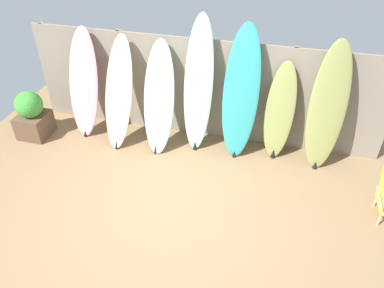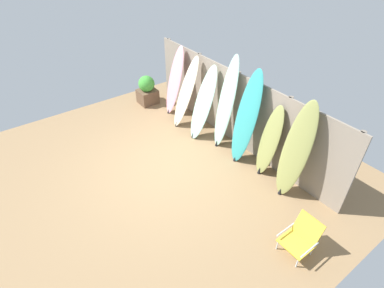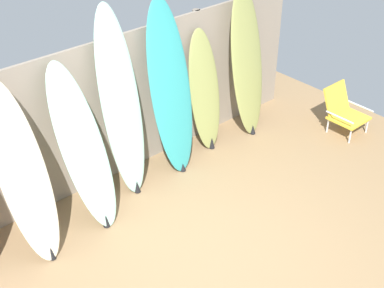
{
  "view_description": "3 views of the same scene",
  "coord_description": "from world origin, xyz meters",
  "px_view_note": "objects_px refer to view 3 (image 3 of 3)",
  "views": [
    {
      "loc": [
        1.25,
        -3.54,
        3.95
      ],
      "look_at": [
        0.23,
        0.43,
        0.92
      ],
      "focal_mm": 35.0,
      "sensor_mm": 36.0,
      "label": 1
    },
    {
      "loc": [
        4.43,
        -2.5,
        4.51
      ],
      "look_at": [
        0.43,
        0.43,
        0.78
      ],
      "focal_mm": 28.0,
      "sensor_mm": 36.0,
      "label": 2
    },
    {
      "loc": [
        -2.86,
        -2.76,
        4.03
      ],
      "look_at": [
        0.39,
        0.93,
        0.81
      ],
      "focal_mm": 50.0,
      "sensor_mm": 36.0,
      "label": 3
    }
  ],
  "objects_px": {
    "surfboard_olive_6": "(247,63)",
    "surfboard_teal_4": "(171,90)",
    "surfboard_cream_1": "(23,175)",
    "surfboard_seafoam_3": "(121,105)",
    "beach_chair": "(343,110)",
    "surfboard_seafoam_2": "(83,149)",
    "surfboard_olive_5": "(205,92)"
  },
  "relations": [
    {
      "from": "surfboard_cream_1",
      "to": "beach_chair",
      "type": "distance_m",
      "value": 4.48
    },
    {
      "from": "beach_chair",
      "to": "surfboard_teal_4",
      "type": "bearing_deg",
      "value": 179.0
    },
    {
      "from": "beach_chair",
      "to": "surfboard_olive_5",
      "type": "bearing_deg",
      "value": 169.96
    },
    {
      "from": "surfboard_seafoam_2",
      "to": "surfboard_seafoam_3",
      "type": "xyz_separation_m",
      "value": [
        0.62,
        0.17,
        0.23
      ]
    },
    {
      "from": "surfboard_cream_1",
      "to": "surfboard_seafoam_3",
      "type": "relative_size",
      "value": 0.81
    },
    {
      "from": "surfboard_cream_1",
      "to": "surfboard_teal_4",
      "type": "distance_m",
      "value": 2.03
    },
    {
      "from": "surfboard_olive_6",
      "to": "beach_chair",
      "type": "relative_size",
      "value": 3.18
    },
    {
      "from": "surfboard_teal_4",
      "to": "surfboard_olive_5",
      "type": "xyz_separation_m",
      "value": [
        0.64,
        0.08,
        -0.28
      ]
    },
    {
      "from": "surfboard_teal_4",
      "to": "surfboard_olive_6",
      "type": "xyz_separation_m",
      "value": [
        1.32,
        0.0,
        -0.06
      ]
    },
    {
      "from": "surfboard_cream_1",
      "to": "surfboard_olive_6",
      "type": "relative_size",
      "value": 0.89
    },
    {
      "from": "surfboard_olive_5",
      "to": "surfboard_seafoam_3",
      "type": "bearing_deg",
      "value": -177.66
    },
    {
      "from": "surfboard_seafoam_2",
      "to": "surfboard_olive_6",
      "type": "xyz_separation_m",
      "value": [
        2.64,
        0.14,
        0.13
      ]
    },
    {
      "from": "surfboard_olive_5",
      "to": "surfboard_olive_6",
      "type": "xyz_separation_m",
      "value": [
        0.69,
        -0.08,
        0.22
      ]
    },
    {
      "from": "surfboard_cream_1",
      "to": "surfboard_seafoam_2",
      "type": "xyz_separation_m",
      "value": [
        0.7,
        0.03,
        -0.02
      ]
    },
    {
      "from": "surfboard_teal_4",
      "to": "surfboard_olive_6",
      "type": "bearing_deg",
      "value": 0.04
    },
    {
      "from": "surfboard_seafoam_2",
      "to": "surfboard_seafoam_3",
      "type": "bearing_deg",
      "value": 15.06
    },
    {
      "from": "surfboard_teal_4",
      "to": "beach_chair",
      "type": "distance_m",
      "value": 2.64
    },
    {
      "from": "surfboard_olive_6",
      "to": "surfboard_teal_4",
      "type": "bearing_deg",
      "value": -179.96
    },
    {
      "from": "surfboard_cream_1",
      "to": "surfboard_seafoam_2",
      "type": "bearing_deg",
      "value": 2.33
    },
    {
      "from": "surfboard_olive_6",
      "to": "beach_chair",
      "type": "bearing_deg",
      "value": -42.21
    },
    {
      "from": "surfboard_cream_1",
      "to": "surfboard_teal_4",
      "type": "bearing_deg",
      "value": 4.69
    },
    {
      "from": "surfboard_seafoam_2",
      "to": "surfboard_olive_5",
      "type": "distance_m",
      "value": 1.97
    },
    {
      "from": "surfboard_seafoam_3",
      "to": "surfboard_olive_5",
      "type": "distance_m",
      "value": 1.37
    },
    {
      "from": "surfboard_olive_6",
      "to": "surfboard_seafoam_2",
      "type": "bearing_deg",
      "value": -177.0
    },
    {
      "from": "surfboard_seafoam_3",
      "to": "surfboard_olive_6",
      "type": "relative_size",
      "value": 1.09
    },
    {
      "from": "surfboard_cream_1",
      "to": "beach_chair",
      "type": "relative_size",
      "value": 2.83
    },
    {
      "from": "surfboard_teal_4",
      "to": "surfboard_cream_1",
      "type": "bearing_deg",
      "value": -175.31
    },
    {
      "from": "surfboard_teal_4",
      "to": "surfboard_olive_6",
      "type": "relative_size",
      "value": 1.05
    },
    {
      "from": "surfboard_teal_4",
      "to": "surfboard_olive_5",
      "type": "relative_size",
      "value": 1.34
    },
    {
      "from": "surfboard_seafoam_2",
      "to": "surfboard_seafoam_3",
      "type": "height_order",
      "value": "surfboard_seafoam_3"
    },
    {
      "from": "surfboard_seafoam_3",
      "to": "surfboard_teal_4",
      "type": "xyz_separation_m",
      "value": [
        0.7,
        -0.03,
        -0.04
      ]
    },
    {
      "from": "surfboard_teal_4",
      "to": "surfboard_seafoam_3",
      "type": "bearing_deg",
      "value": 177.49
    }
  ]
}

